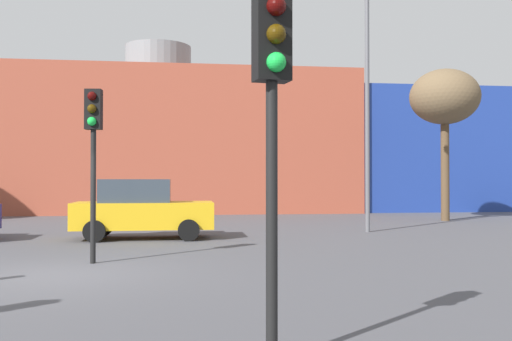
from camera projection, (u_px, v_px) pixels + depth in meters
name	position (u px, v px, depth m)	size (l,w,h in m)	color
ground_plane	(55.00, 275.00, 11.28)	(200.00, 200.00, 0.00)	#47474C
building_backdrop	(158.00, 146.00, 35.51)	(42.54, 10.36, 10.06)	#9E4733
parked_car_2	(142.00, 209.00, 18.28)	(4.33, 2.12, 1.88)	gold
traffic_light_near_right	(272.00, 90.00, 5.84)	(0.40, 0.39, 3.75)	black
traffic_light_island	(93.00, 135.00, 12.88)	(0.39, 0.38, 3.88)	black
bare_tree_1	(445.00, 99.00, 26.40)	(3.15, 3.15, 6.92)	brown
street_lamp	(367.00, 92.00, 20.68)	(0.80, 0.24, 8.92)	#59595E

